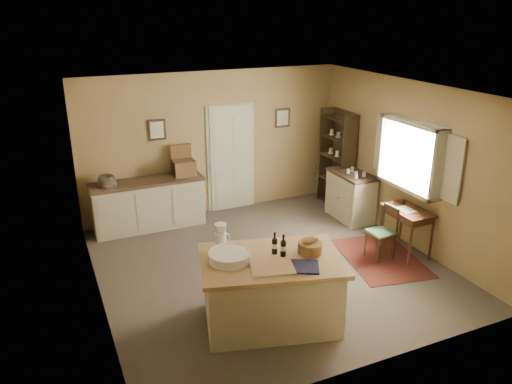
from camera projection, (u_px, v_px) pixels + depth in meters
ground at (269, 266)px, 7.72m from camera, size 5.00×5.00×0.00m
wall_back at (213, 144)px, 9.39m from camera, size 5.00×0.10×2.70m
wall_front at (375, 259)px, 5.11m from camera, size 5.00×0.10×2.70m
wall_left at (92, 211)px, 6.30m from camera, size 0.10×5.00×2.70m
wall_right at (407, 164)px, 8.20m from camera, size 0.10×5.00×2.70m
ceiling at (271, 91)px, 6.78m from camera, size 5.00×5.00×0.00m
door at (231, 157)px, 9.60m from camera, size 0.97×0.06×2.11m
framed_prints at (223, 124)px, 9.32m from camera, size 2.82×0.02×0.38m
window at (413, 156)px, 7.93m from camera, size 0.25×1.99×1.12m
work_island at (270, 289)px, 6.20m from camera, size 1.96×1.54×1.20m
sideboard at (149, 202)px, 8.93m from camera, size 1.99×0.57×1.18m
rug at (381, 258)px, 7.98m from camera, size 1.37×1.77×0.01m
writing_desk at (407, 215)px, 7.92m from camera, size 0.49×0.81×0.82m
desk_chair at (381, 233)px, 7.86m from camera, size 0.42×0.42×0.84m
right_cabinet at (351, 195)px, 9.33m from camera, size 0.55×0.98×0.99m
shelving_unit at (339, 159)px, 9.81m from camera, size 0.32×0.86×1.91m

